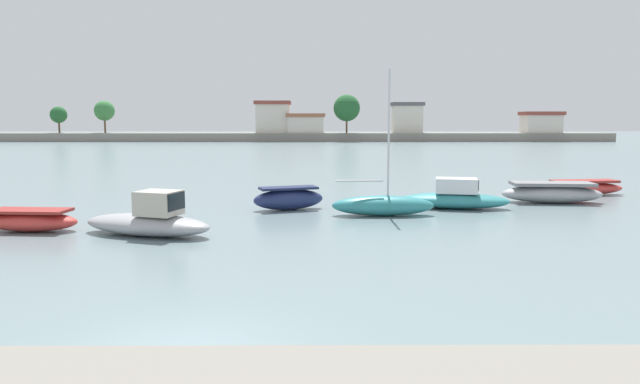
{
  "coord_description": "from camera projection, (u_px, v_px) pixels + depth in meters",
  "views": [
    {
      "loc": [
        2.57,
        -10.56,
        4.42
      ],
      "look_at": [
        2.72,
        16.39,
        1.03
      ],
      "focal_mm": 32.74,
      "sensor_mm": 36.0,
      "label": 1
    }
  ],
  "objects": [
    {
      "name": "moored_boat_5",
      "position": [
        455.0,
        198.0,
        28.93
      ],
      "size": [
        5.64,
        2.89,
        1.5
      ],
      "rotation": [
        0.0,
        0.0,
        -0.19
      ],
      "color": "teal",
      "rests_on": "ground"
    },
    {
      "name": "moored_boat_4",
      "position": [
        383.0,
        205.0,
        26.73
      ],
      "size": [
        4.72,
        1.41,
        6.64
      ],
      "rotation": [
        0.0,
        0.0,
        0.01
      ],
      "color": "teal",
      "rests_on": "ground"
    },
    {
      "name": "moored_boat_2",
      "position": [
        149.0,
        221.0,
        22.19
      ],
      "size": [
        5.63,
        3.45,
        1.72
      ],
      "rotation": [
        0.0,
        0.0,
        -0.32
      ],
      "color": "#9E9EA3",
      "rests_on": "ground"
    },
    {
      "name": "moored_boat_1",
      "position": [
        31.0,
        221.0,
        23.05
      ],
      "size": [
        3.9,
        1.79,
        0.87
      ],
      "rotation": [
        0.0,
        0.0,
        -0.08
      ],
      "color": "#C63833",
      "rests_on": "ground"
    },
    {
      "name": "ground_plane",
      "position": [
        181.0,
        354.0,
        11.01
      ],
      "size": [
        400.0,
        400.0,
        0.0
      ],
      "primitive_type": "plane",
      "color": "slate"
    },
    {
      "name": "moored_boat_3",
      "position": [
        289.0,
        199.0,
        28.45
      ],
      "size": [
        3.7,
        2.28,
        1.12
      ],
      "rotation": [
        0.0,
        0.0,
        0.32
      ],
      "color": "navy",
      "rests_on": "ground"
    },
    {
      "name": "distant_shoreline",
      "position": [
        316.0,
        129.0,
        115.69
      ],
      "size": [
        121.0,
        7.52,
        9.12
      ],
      "color": "gray",
      "rests_on": "ground"
    },
    {
      "name": "moored_boat_6",
      "position": [
        552.0,
        193.0,
        30.86
      ],
      "size": [
        5.35,
        2.3,
        1.09
      ],
      "rotation": [
        0.0,
        0.0,
        -0.09
      ],
      "color": "#9E9EA3",
      "rests_on": "ground"
    },
    {
      "name": "moored_boat_7",
      "position": [
        584.0,
        188.0,
        34.02
      ],
      "size": [
        4.89,
        1.93,
        0.87
      ],
      "rotation": [
        0.0,
        0.0,
        0.12
      ],
      "color": "#C63833",
      "rests_on": "ground"
    },
    {
      "name": "mooring_buoy_1",
      "position": [
        529.0,
        190.0,
        35.32
      ],
      "size": [
        0.32,
        0.32,
        0.32
      ],
      "primitive_type": "sphere",
      "color": "orange",
      "rests_on": "ground"
    }
  ]
}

